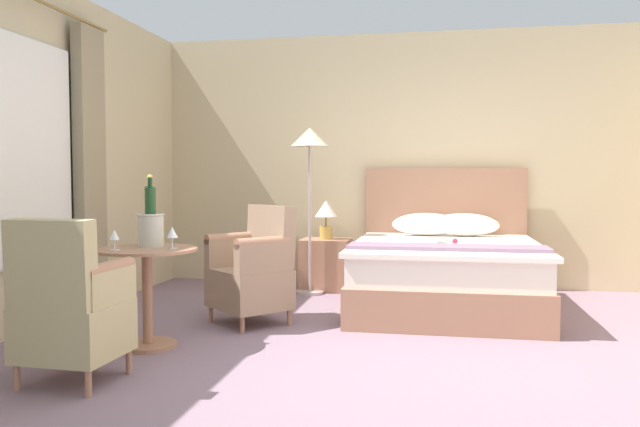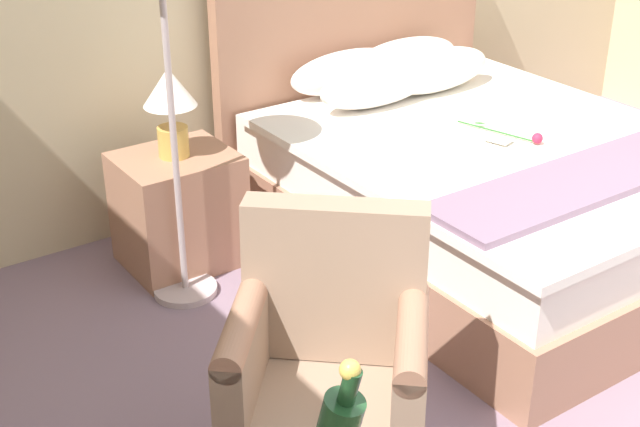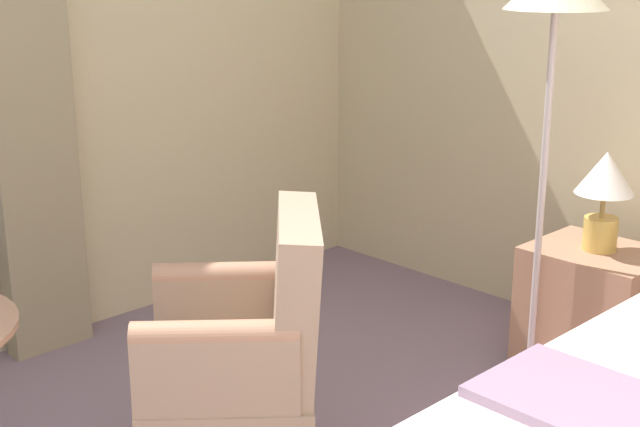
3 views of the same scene
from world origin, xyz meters
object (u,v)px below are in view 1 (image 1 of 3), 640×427
object	(u,v)px
floor_lamp_brass	(310,152)
wine_glass_near_edge	(172,233)
nightstand	(326,264)
bed	(445,268)
side_table_round	(147,284)
armchair_by_window	(254,270)
bedside_lamp	(326,214)
champagne_bucket	(151,225)
wine_glass_near_bucket	(114,236)
armchair_facing_bed	(69,307)

from	to	relation	value
floor_lamp_brass	wine_glass_near_edge	bearing A→B (deg)	-103.09
nightstand	wine_glass_near_edge	xyz separation A→B (m)	(-0.63, -2.45, 0.53)
bed	side_table_round	world-z (taller)	bed
side_table_round	armchair_by_window	distance (m)	0.99
nightstand	armchair_by_window	size ratio (longest dim) A/B	0.56
bedside_lamp	champagne_bucket	xyz separation A→B (m)	(-0.82, -2.37, 0.04)
bedside_lamp	wine_glass_near_bucket	world-z (taller)	bedside_lamp
wine_glass_near_bucket	wine_glass_near_edge	world-z (taller)	wine_glass_near_edge
bed	armchair_facing_bed	xyz separation A→B (m)	(-2.11, -2.62, 0.09)
bed	wine_glass_near_bucket	xyz separation A→B (m)	(-2.19, -1.95, 0.43)
champagne_bucket	wine_glass_near_bucket	xyz separation A→B (m)	(-0.15, -0.23, -0.06)
side_table_round	wine_glass_near_edge	distance (m)	0.40
bed	bedside_lamp	xyz separation A→B (m)	(-1.23, 0.65, 0.45)
side_table_round	wine_glass_near_bucket	world-z (taller)	wine_glass_near_bucket
side_table_round	armchair_by_window	bearing A→B (deg)	59.09
side_table_round	bed	bearing A→B (deg)	41.58
wine_glass_near_edge	armchair_facing_bed	size ratio (longest dim) A/B	0.16
bed	wine_glass_near_bucket	distance (m)	2.97
bedside_lamp	wine_glass_near_bucket	size ratio (longest dim) A/B	2.96
wine_glass_near_edge	armchair_facing_bed	bearing A→B (deg)	-107.26
wine_glass_near_bucket	armchair_facing_bed	world-z (taller)	armchair_facing_bed
bed	armchair_by_window	bearing A→B (deg)	-147.87
nightstand	bedside_lamp	distance (m)	0.53
nightstand	wine_glass_near_edge	size ratio (longest dim) A/B	3.59
side_table_round	wine_glass_near_bucket	xyz separation A→B (m)	(-0.16, -0.14, 0.34)
wine_glass_near_bucket	armchair_by_window	bearing A→B (deg)	56.14
champagne_bucket	wine_glass_near_bucket	distance (m)	0.28
nightstand	side_table_round	size ratio (longest dim) A/B	0.78
nightstand	armchair_by_window	world-z (taller)	armchair_by_window
wine_glass_near_bucket	wine_glass_near_edge	bearing A→B (deg)	24.58
floor_lamp_brass	nightstand	bearing A→B (deg)	65.63
champagne_bucket	armchair_facing_bed	xyz separation A→B (m)	(-0.06, -0.90, -0.40)
wine_glass_near_edge	floor_lamp_brass	bearing A→B (deg)	76.91
armchair_by_window	armchair_facing_bed	size ratio (longest dim) A/B	1.00
armchair_by_window	wine_glass_near_bucket	bearing A→B (deg)	-123.86
side_table_round	wine_glass_near_edge	world-z (taller)	wine_glass_near_edge
bed	floor_lamp_brass	world-z (taller)	floor_lamp_brass
bed	armchair_by_window	distance (m)	1.81
side_table_round	wine_glass_near_edge	xyz separation A→B (m)	(0.18, 0.01, 0.36)
nightstand	wine_glass_near_bucket	distance (m)	2.83
nightstand	champagne_bucket	distance (m)	2.58
wine_glass_near_bucket	armchair_by_window	size ratio (longest dim) A/B	0.14
side_table_round	armchair_by_window	size ratio (longest dim) A/B	0.72
side_table_round	armchair_facing_bed	bearing A→B (deg)	-95.08
bed	floor_lamp_brass	size ratio (longest dim) A/B	1.27
wine_glass_near_bucket	bedside_lamp	bearing A→B (deg)	69.60
nightstand	champagne_bucket	xyz separation A→B (m)	(-0.82, -2.37, 0.58)
bed	armchair_by_window	world-z (taller)	bed
champagne_bucket	wine_glass_near_bucket	bearing A→B (deg)	-122.23
bedside_lamp	floor_lamp_brass	size ratio (longest dim) A/B	0.24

